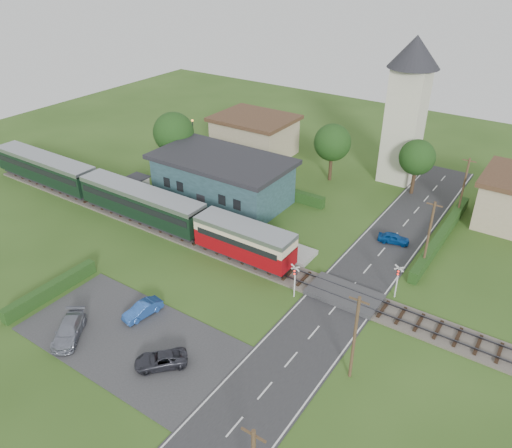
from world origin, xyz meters
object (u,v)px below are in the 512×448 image
Objects in this scene: crossing_signal_near at (295,276)px; car_on_road at (394,238)px; car_park_silver at (69,330)px; house_west at (254,135)px; train at (121,195)px; car_park_dark at (161,360)px; church_tower at (408,100)px; crossing_signal_far at (398,277)px; station_building at (222,178)px; pedestrian_far at (158,200)px; car_park_blue at (143,310)px; pedestrian_near at (237,226)px; equipment_hut at (138,187)px.

car_on_road is at bearing 73.48° from crossing_signal_near.
house_west is at bearing 68.74° from car_park_silver.
car_park_dark is (19.84, -14.73, -1.57)m from train.
church_tower reaches higher than crossing_signal_far.
church_tower is at bearing 92.82° from crossing_signal_near.
train is 35.17m from church_tower.
car_on_road is 31.47m from car_park_silver.
train reaches higher than crossing_signal_far.
pedestrian_far is at bearing -123.08° from station_building.
car_park_blue is (-12.84, -22.28, 0.06)m from car_on_road.
equipment_hut is at bearing 11.34° from pedestrian_near.
church_tower reaches higher than crossing_signal_near.
car_park_silver is at bearing 136.18° from car_on_road.
house_west is at bearing 109.65° from station_building.
station_building is at bearing -70.35° from house_west.
train reaches higher than car_park_blue.
house_west is 3.47× the size of car_on_road.
crossing_signal_far is (7.20, 4.80, 0.00)m from crossing_signal_near.
pedestrian_far is at bearing 179.61° from crossing_signal_far.
station_building reaches higher than car_park_silver.
car_park_blue is 2.25× the size of pedestrian_near.
crossing_signal_near and crossing_signal_far have the same top height.
train is 13.18× the size of crossing_signal_far.
station_building is 8.85× the size of pedestrian_far.
pedestrian_near is at bearing 49.88° from car_park_silver.
car_park_blue is (15.46, -14.70, -1.10)m from equipment_hut.
pedestrian_far reaches higher than car_park_blue.
car_on_road is (-3.29, 8.38, -1.56)m from crossing_signal_far.
crossing_signal_far is at bearing -35.77° from house_west.
pedestrian_near is at bearing 152.86° from car_park_dark.
crossing_signal_far is at bearing -15.63° from station_building.
car_park_blue is 0.78× the size of car_park_silver.
equipment_hut reaches higher than pedestrian_near.
car_on_road is (28.31, 7.58, -1.17)m from equipment_hut.
car_park_silver is (-11.78, -14.09, -1.42)m from crossing_signal_near.
crossing_signal_near is at bearing -34.81° from station_building.
train is 2.45× the size of church_tower.
pedestrian_near is at bearing 104.93° from car_on_road.
church_tower reaches higher than pedestrian_far.
equipment_hut is at bearing 58.55° from pedestrian_far.
car_park_dark is 18.89m from pedestrian_near.
crossing_signal_far is 0.96× the size of car_park_blue.
crossing_signal_near is 1.05× the size of car_on_road.
house_west is at bearing -171.47° from church_tower.
car_on_road is (25.31, -12.22, -2.21)m from house_west.
car_park_silver is (-10.38, -42.50, -9.51)m from church_tower.
church_tower is 5.37× the size of crossing_signal_far.
crossing_signal_near is at bearing 149.57° from car_on_road.
pedestrian_near is at bearing 177.61° from crossing_signal_far.
crossing_signal_far reaches higher than pedestrian_near.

